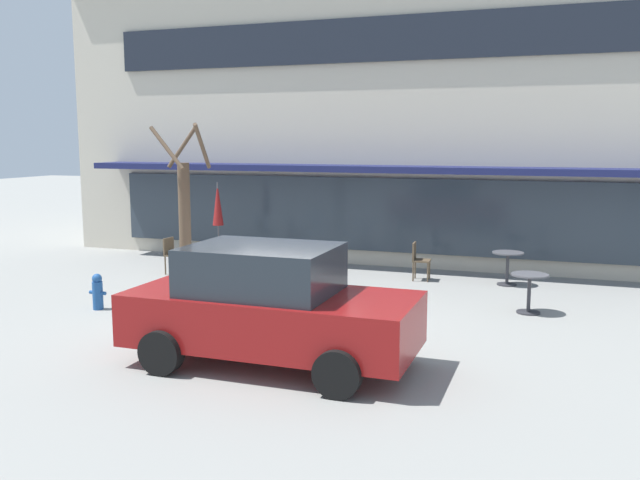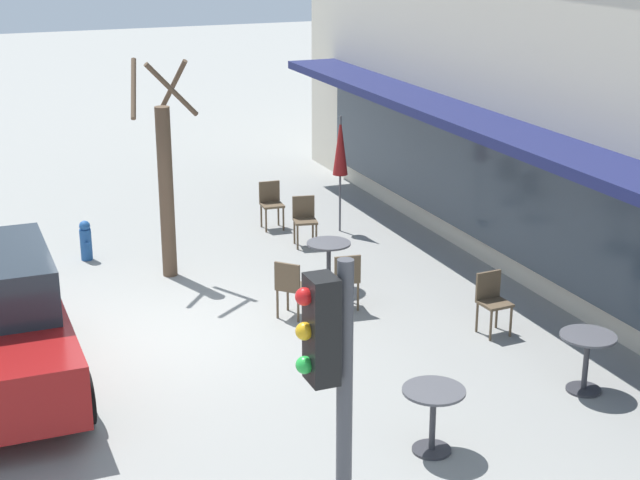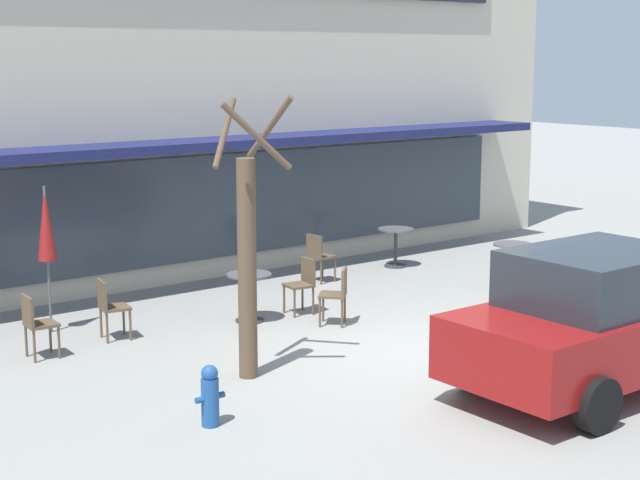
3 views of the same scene
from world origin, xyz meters
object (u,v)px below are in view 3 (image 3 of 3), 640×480
(patio_umbrella_green_folded, at_px, (46,225))
(cafe_chair_3, at_px, (337,292))
(cafe_chair_1, at_px, (36,321))
(parked_sedan, at_px, (601,319))
(cafe_table_by_tree, at_px, (249,289))
(fire_hydrant, at_px, (210,395))
(cafe_chair_2, at_px, (110,304))
(street_tree, at_px, (248,254))
(cafe_table_near_wall, at_px, (512,257))
(cafe_chair_0, at_px, (319,254))
(cafe_table_streetside, at_px, (396,241))
(cafe_chair_4, at_px, (303,281))

(patio_umbrella_green_folded, xyz_separation_m, cafe_chair_3, (3.62, -2.33, -1.10))
(cafe_chair_1, distance_m, parked_sedan, 7.42)
(cafe_table_by_tree, height_order, fire_hydrant, cafe_table_by_tree)
(patio_umbrella_green_folded, height_order, parked_sedan, patio_umbrella_green_folded)
(cafe_chair_2, xyz_separation_m, fire_hydrant, (-0.65, -3.79, -0.17))
(cafe_chair_1, xyz_separation_m, street_tree, (1.84, -2.42, 1.08))
(cafe_table_near_wall, distance_m, cafe_chair_0, 3.49)
(cafe_chair_3, distance_m, parked_sedan, 4.33)
(cafe_table_streetside, xyz_separation_m, cafe_chair_2, (-6.67, -1.18, 0.01))
(patio_umbrella_green_folded, xyz_separation_m, parked_sedan, (4.34, -6.58, -0.75))
(cafe_table_by_tree, bearing_deg, patio_umbrella_green_folded, 153.50)
(patio_umbrella_green_folded, distance_m, cafe_chair_0, 5.30)
(parked_sedan, bearing_deg, cafe_chair_2, 123.99)
(cafe_table_near_wall, height_order, cafe_chair_1, cafe_chair_1)
(cafe_chair_3, bearing_deg, parked_sedan, -80.35)
(cafe_chair_2, bearing_deg, parked_sedan, -56.01)
(cafe_table_near_wall, height_order, cafe_table_streetside, same)
(cafe_chair_4, height_order, parked_sedan, parked_sedan)
(patio_umbrella_green_folded, distance_m, fire_hydrant, 4.88)
(parked_sedan, bearing_deg, street_tree, 136.40)
(cafe_table_by_tree, distance_m, cafe_chair_1, 3.35)
(cafe_table_near_wall, xyz_separation_m, fire_hydrant, (-7.91, -2.51, -0.16))
(street_tree, distance_m, fire_hydrant, 2.14)
(cafe_table_by_tree, distance_m, fire_hydrant, 4.39)
(cafe_chair_2, xyz_separation_m, cafe_chair_3, (3.10, -1.41, 0.00))
(cafe_table_near_wall, distance_m, cafe_chair_3, 4.16)
(street_tree, bearing_deg, parked_sedan, -43.60)
(cafe_table_streetside, xyz_separation_m, cafe_chair_4, (-3.58, -1.72, 0.01))
(patio_umbrella_green_folded, xyz_separation_m, cafe_chair_2, (0.52, -0.92, -1.10))
(cafe_chair_3, bearing_deg, fire_hydrant, -147.63)
(cafe_chair_1, relative_size, cafe_chair_3, 1.00)
(patio_umbrella_green_folded, xyz_separation_m, cafe_chair_1, (-0.68, -1.14, -1.10))
(cafe_chair_0, xyz_separation_m, cafe_chair_1, (-5.86, -1.27, 0.00))
(fire_hydrant, bearing_deg, cafe_table_near_wall, 17.62)
(cafe_chair_2, distance_m, fire_hydrant, 3.85)
(cafe_table_by_tree, bearing_deg, cafe_table_near_wall, -9.62)
(street_tree, bearing_deg, fire_hydrant, -138.37)
(patio_umbrella_green_folded, distance_m, street_tree, 3.74)
(cafe_table_near_wall, bearing_deg, cafe_chair_4, 169.81)
(cafe_chair_4, distance_m, street_tree, 3.41)
(cafe_chair_2, distance_m, cafe_chair_4, 3.14)
(cafe_chair_2, height_order, fire_hydrant, cafe_chair_2)
(cafe_chair_4, relative_size, parked_sedan, 0.21)
(cafe_table_streetside, distance_m, cafe_chair_2, 6.78)
(cafe_chair_4, distance_m, parked_sedan, 5.20)
(cafe_table_by_tree, distance_m, cafe_chair_2, 2.19)
(cafe_table_near_wall, relative_size, cafe_chair_0, 0.85)
(cafe_chair_3, relative_size, street_tree, 0.25)
(cafe_chair_3, relative_size, fire_hydrant, 1.26)
(street_tree, bearing_deg, cafe_table_near_wall, 11.62)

